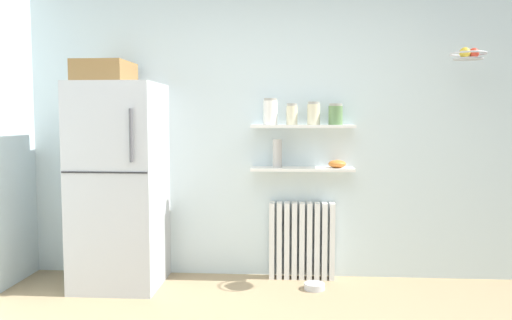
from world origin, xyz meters
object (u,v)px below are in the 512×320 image
(radiator, at_px, (302,241))
(hanging_fruit_basket, at_px, (469,54))
(storage_jar_3, at_px, (336,114))
(vase, at_px, (277,153))
(storage_jar_0, at_px, (270,112))
(storage_jar_2, at_px, (314,113))
(shelf_bowl, at_px, (337,164))
(pet_food_bowl, at_px, (314,286))
(storage_jar_1, at_px, (292,114))
(refrigerator, at_px, (119,180))

(radiator, bearing_deg, hanging_fruit_basket, -12.25)
(storage_jar_3, relative_size, vase, 0.74)
(radiator, height_order, storage_jar_3, storage_jar_3)
(storage_jar_0, xyz_separation_m, storage_jar_3, (0.54, -0.00, -0.02))
(storage_jar_2, height_order, hanging_fruit_basket, hanging_fruit_basket)
(storage_jar_0, bearing_deg, shelf_bowl, 0.00)
(radiator, relative_size, storage_jar_3, 3.73)
(pet_food_bowl, xyz_separation_m, hanging_fruit_basket, (1.16, 0.01, 1.84))
(vase, bearing_deg, radiator, 8.05)
(shelf_bowl, distance_m, pet_food_bowl, 1.02)
(storage_jar_1, xyz_separation_m, pet_food_bowl, (0.19, -0.25, -1.39))
(refrigerator, relative_size, storage_jar_2, 9.56)
(radiator, relative_size, vase, 2.77)
(storage_jar_2, bearing_deg, shelf_bowl, 0.00)
(refrigerator, bearing_deg, hanging_fruit_basket, -0.28)
(storage_jar_0, relative_size, pet_food_bowl, 1.32)
(pet_food_bowl, relative_size, hanging_fruit_basket, 0.61)
(storage_jar_3, relative_size, pet_food_bowl, 1.05)
(refrigerator, relative_size, vase, 7.72)
(storage_jar_0, height_order, pet_food_bowl, storage_jar_0)
(refrigerator, height_order, shelf_bowl, refrigerator)
(storage_jar_1, bearing_deg, pet_food_bowl, -53.25)
(refrigerator, distance_m, storage_jar_2, 1.70)
(storage_jar_3, bearing_deg, storage_jar_1, 180.00)
(storage_jar_1, bearing_deg, shelf_bowl, 0.00)
(radiator, bearing_deg, refrigerator, -170.22)
(refrigerator, bearing_deg, pet_food_bowl, -0.86)
(storage_jar_2, height_order, vase, storage_jar_2)
(vase, bearing_deg, shelf_bowl, 0.00)
(storage_jar_2, height_order, shelf_bowl, storage_jar_2)
(storage_jar_1, relative_size, pet_food_bowl, 1.06)
(shelf_bowl, bearing_deg, storage_jar_3, -180.00)
(storage_jar_1, relative_size, storage_jar_2, 0.93)
(storage_jar_1, relative_size, vase, 0.75)
(radiator, height_order, shelf_bowl, shelf_bowl)
(storage_jar_1, relative_size, hanging_fruit_basket, 0.64)
(storage_jar_0, xyz_separation_m, pet_food_bowl, (0.37, -0.25, -1.41))
(storage_jar_1, xyz_separation_m, vase, (-0.12, 0.00, -0.33))
(radiator, height_order, pet_food_bowl, radiator)
(storage_jar_0, distance_m, storage_jar_2, 0.36)
(vase, height_order, hanging_fruit_basket, hanging_fruit_basket)
(storage_jar_3, bearing_deg, radiator, 173.70)
(refrigerator, height_order, pet_food_bowl, refrigerator)
(refrigerator, bearing_deg, vase, 10.06)
(storage_jar_3, distance_m, shelf_bowl, 0.41)
(radiator, distance_m, storage_jar_2, 1.09)
(radiator, distance_m, storage_jar_1, 1.09)
(refrigerator, distance_m, storage_jar_3, 1.87)
(refrigerator, relative_size, pet_food_bowl, 10.91)
(storage_jar_0, distance_m, shelf_bowl, 0.71)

